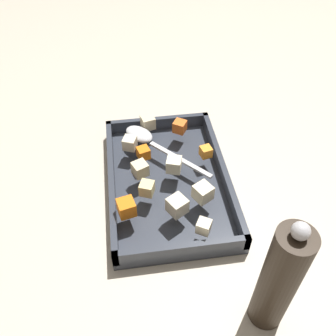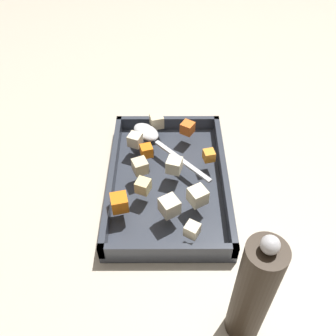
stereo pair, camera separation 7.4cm
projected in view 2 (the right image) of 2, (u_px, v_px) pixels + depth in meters
The scene contains 16 objects.
ground_plane at pixel (177, 193), 0.80m from camera, with size 4.00×4.00×0.00m, color #BCB29E.
baking_dish at pixel (168, 182), 0.80m from camera, with size 0.38×0.25×0.05m.
carrot_chunk_near_left at pixel (188, 128), 0.86m from camera, with size 0.03×0.03×0.03m, color orange.
carrot_chunk_far_right at pixel (119, 203), 0.70m from camera, with size 0.03×0.03×0.03m, color orange.
carrot_chunk_near_right at pixel (146, 151), 0.80m from camera, with size 0.02×0.02×0.02m, color orange.
carrot_chunk_corner_se at pixel (209, 155), 0.79m from camera, with size 0.02×0.02×0.02m, color orange.
potato_chunk_center at pixel (143, 186), 0.73m from camera, with size 0.03×0.03×0.03m, color #E0CC89.
potato_chunk_mid_right at pixel (198, 196), 0.71m from camera, with size 0.03×0.03×0.03m, color beige.
potato_chunk_corner_nw at pixel (140, 166), 0.77m from camera, with size 0.03×0.03×0.03m, color beige.
potato_chunk_front_center at pixel (157, 121), 0.87m from camera, with size 0.03×0.03×0.03m, color beige.
potato_chunk_near_spoon at pixel (192, 230), 0.66m from camera, with size 0.02×0.02×0.02m, color beige.
potato_chunk_corner_sw at pixel (174, 165), 0.77m from camera, with size 0.03×0.03×0.03m, color beige.
parsnip_chunk_heap_top at pixel (169, 206), 0.69m from camera, with size 0.03×0.03×0.03m, color beige.
parsnip_chunk_heap_side at pixel (135, 140), 0.83m from camera, with size 0.03×0.03×0.03m, color beige.
serving_spoon at pixel (150, 135), 0.84m from camera, with size 0.19×0.18×0.02m.
pepper_mill at pixel (253, 293), 0.52m from camera, with size 0.05×0.05×0.25m.
Camera 2 is at (-0.52, 0.02, 0.61)m, focal length 39.71 mm.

